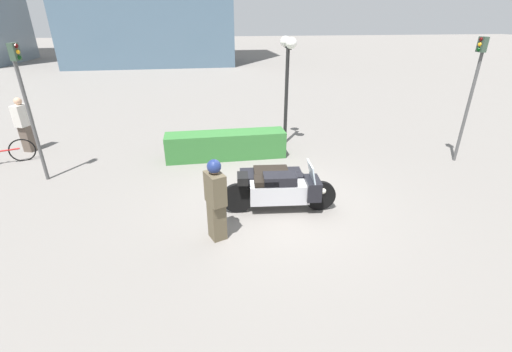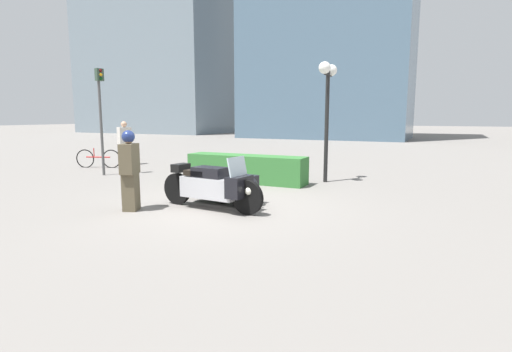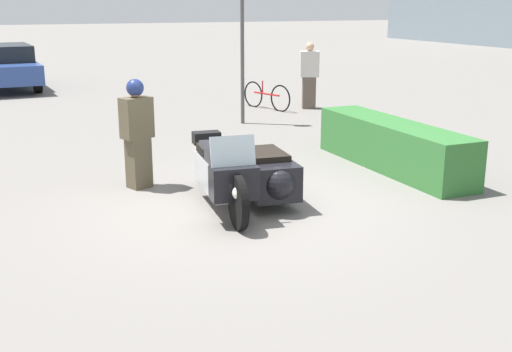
{
  "view_description": "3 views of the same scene",
  "coord_description": "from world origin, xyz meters",
  "px_view_note": "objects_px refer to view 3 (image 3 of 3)",
  "views": [
    {
      "loc": [
        -1.76,
        -7.06,
        4.1
      ],
      "look_at": [
        -0.52,
        0.3,
        0.62
      ],
      "focal_mm": 24.0,
      "sensor_mm": 36.0,
      "label": 1
    },
    {
      "loc": [
        4.42,
        -7.6,
        2.01
      ],
      "look_at": [
        0.94,
        -0.22,
        0.78
      ],
      "focal_mm": 28.0,
      "sensor_mm": 36.0,
      "label": 2
    },
    {
      "loc": [
        8.15,
        -3.32,
        2.85
      ],
      "look_at": [
        0.53,
        -0.07,
        0.59
      ],
      "focal_mm": 45.0,
      "sensor_mm": 36.0,
      "label": 3
    }
  ],
  "objects_px": {
    "parked_car_background": "(3,66)",
    "pedestrian_bystander": "(309,76)",
    "bicycle_parked": "(267,96)",
    "police_motorcycle": "(245,173)",
    "hedge_bush_curbside": "(392,145)",
    "officer_rider": "(137,131)",
    "traffic_light_far": "(242,25)"
  },
  "relations": [
    {
      "from": "hedge_bush_curbside",
      "to": "traffic_light_far",
      "type": "bearing_deg",
      "value": -170.98
    },
    {
      "from": "hedge_bush_curbside",
      "to": "traffic_light_far",
      "type": "xyz_separation_m",
      "value": [
        -5.02,
        -0.8,
        1.91
      ]
    },
    {
      "from": "hedge_bush_curbside",
      "to": "bicycle_parked",
      "type": "height_order",
      "value": "hedge_bush_curbside"
    },
    {
      "from": "parked_car_background",
      "to": "hedge_bush_curbside",
      "type": "bearing_deg",
      "value": -161.01
    },
    {
      "from": "traffic_light_far",
      "to": "parked_car_background",
      "type": "bearing_deg",
      "value": -143.68
    },
    {
      "from": "police_motorcycle",
      "to": "bicycle_parked",
      "type": "relative_size",
      "value": 1.53
    },
    {
      "from": "officer_rider",
      "to": "parked_car_background",
      "type": "relative_size",
      "value": 0.35
    },
    {
      "from": "traffic_light_far",
      "to": "pedestrian_bystander",
      "type": "bearing_deg",
      "value": 126.59
    },
    {
      "from": "parked_car_background",
      "to": "pedestrian_bystander",
      "type": "xyz_separation_m",
      "value": [
        7.59,
        7.52,
        0.12
      ]
    },
    {
      "from": "traffic_light_far",
      "to": "bicycle_parked",
      "type": "distance_m",
      "value": 2.98
    },
    {
      "from": "traffic_light_far",
      "to": "pedestrian_bystander",
      "type": "xyz_separation_m",
      "value": [
        -1.42,
        2.52,
        -1.43
      ]
    },
    {
      "from": "traffic_light_far",
      "to": "hedge_bush_curbside",
      "type": "bearing_deg",
      "value": 16.32
    },
    {
      "from": "bicycle_parked",
      "to": "parked_car_background",
      "type": "bearing_deg",
      "value": -158.29
    },
    {
      "from": "hedge_bush_curbside",
      "to": "bicycle_parked",
      "type": "relative_size",
      "value": 2.19
    },
    {
      "from": "traffic_light_far",
      "to": "police_motorcycle",
      "type": "bearing_deg",
      "value": -14.35
    },
    {
      "from": "police_motorcycle",
      "to": "bicycle_parked",
      "type": "xyz_separation_m",
      "value": [
        -7.75,
        3.78,
        -0.13
      ]
    },
    {
      "from": "officer_rider",
      "to": "traffic_light_far",
      "type": "height_order",
      "value": "traffic_light_far"
    },
    {
      "from": "police_motorcycle",
      "to": "parked_car_background",
      "type": "distance_m",
      "value": 15.23
    },
    {
      "from": "officer_rider",
      "to": "pedestrian_bystander",
      "type": "relative_size",
      "value": 0.96
    },
    {
      "from": "officer_rider",
      "to": "parked_car_background",
      "type": "bearing_deg",
      "value": -14.62
    },
    {
      "from": "hedge_bush_curbside",
      "to": "pedestrian_bystander",
      "type": "height_order",
      "value": "pedestrian_bystander"
    },
    {
      "from": "pedestrian_bystander",
      "to": "bicycle_parked",
      "type": "height_order",
      "value": "pedestrian_bystander"
    },
    {
      "from": "police_motorcycle",
      "to": "pedestrian_bystander",
      "type": "relative_size",
      "value": 1.46
    },
    {
      "from": "officer_rider",
      "to": "traffic_light_far",
      "type": "distance_m",
      "value": 5.89
    },
    {
      "from": "parked_car_background",
      "to": "pedestrian_bystander",
      "type": "relative_size",
      "value": 2.73
    },
    {
      "from": "parked_car_background",
      "to": "traffic_light_far",
      "type": "bearing_deg",
      "value": -154.43
    },
    {
      "from": "traffic_light_far",
      "to": "bicycle_parked",
      "type": "xyz_separation_m",
      "value": [
        -1.75,
        1.4,
        -1.97
      ]
    },
    {
      "from": "police_motorcycle",
      "to": "officer_rider",
      "type": "relative_size",
      "value": 1.52
    },
    {
      "from": "pedestrian_bystander",
      "to": "bicycle_parked",
      "type": "relative_size",
      "value": 1.04
    },
    {
      "from": "bicycle_parked",
      "to": "police_motorcycle",
      "type": "bearing_deg",
      "value": -45.69
    },
    {
      "from": "police_motorcycle",
      "to": "parked_car_background",
      "type": "xyz_separation_m",
      "value": [
        -15.0,
        -2.61,
        0.29
      ]
    },
    {
      "from": "officer_rider",
      "to": "hedge_bush_curbside",
      "type": "bearing_deg",
      "value": -118.02
    }
  ]
}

